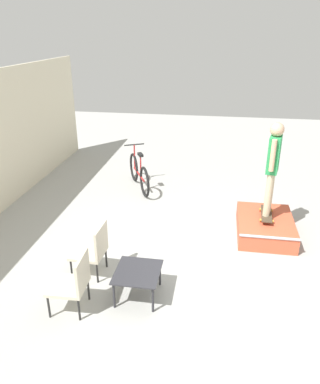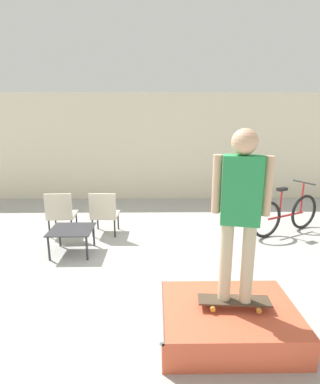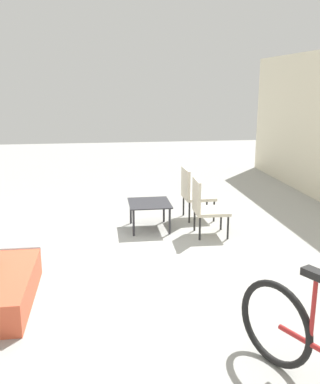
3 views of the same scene
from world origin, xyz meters
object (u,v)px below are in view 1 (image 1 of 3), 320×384
Objects in this scene: patio_chair_right at (93,249)px; bicycle at (139,173)px; skateboard_on_ramp at (266,214)px; coffee_table at (138,274)px; patio_chair_left at (74,281)px; person_skater at (273,162)px; skate_ramp_box at (265,226)px.

patio_chair_right is 0.54× the size of bicycle.
bicycle is at bearing -177.21° from patio_chair_right.
coffee_table is (-2.31, 2.09, -0.03)m from skateboard_on_ramp.
bicycle reaches higher than patio_chair_left.
patio_chair_right is at bearing 62.43° from coffee_table.
person_skater is 1.99× the size of patio_chair_left.
coffee_table is 0.81× the size of patio_chair_right.
skate_ramp_box is at bearing 178.52° from skateboard_on_ramp.
bicycle is (4.15, 0.88, 0.00)m from coffee_table.
person_skater is 1.08× the size of bicycle.
patio_chair_left reaches higher than coffee_table.
coffee_table is 0.81× the size of patio_chair_left.
coffee_table is at bearing 137.22° from skate_ramp_box.
person_skater reaches higher than coffee_table.
skateboard_on_ramp is 3.47m from patio_chair_right.
bicycle reaches higher than skate_ramp_box.
skate_ramp_box is 3.45m from patio_chair_right.
patio_chair_right is at bearing 135.03° from person_skater.
patio_chair_right is at bearing 121.95° from skate_ramp_box.
skateboard_on_ramp is 3.49m from bicycle.
person_skater is 3.31m from coffee_table.
patio_chair_right is at bearing 126.48° from skateboard_on_ramp.
coffee_table is (-2.31, 2.09, -1.11)m from person_skater.
person_skater reaches higher than skate_ramp_box.
patio_chair_left is at bearing 154.04° from bicycle.
person_skater is at bearing -5.24° from skate_ramp_box.
coffee_table is (-2.25, 2.08, 0.22)m from skate_ramp_box.
coffee_table is 0.94m from patio_chair_right.
skateboard_on_ramp is at bearing 124.68° from patio_chair_right.
patio_chair_right is (-1.88, 2.92, 0.07)m from skateboard_on_ramp.
person_skater is at bearing -148.33° from bicycle.
bicycle is (3.71, 0.05, -0.09)m from patio_chair_right.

